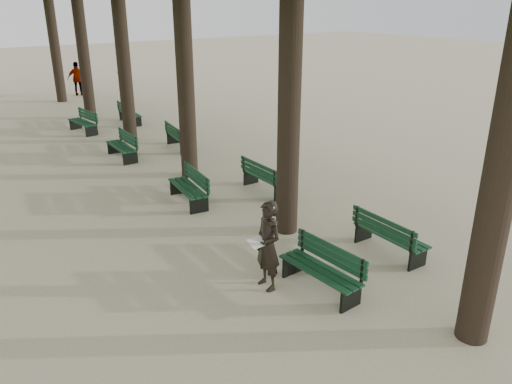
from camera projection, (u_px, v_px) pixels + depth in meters
ground at (323, 309)px, 9.07m from camera, size 120.00×120.00×0.00m
bench_left_0 at (320, 278)px, 9.56m from camera, size 0.68×1.83×0.92m
bench_left_1 at (188, 194)px, 13.70m from camera, size 0.78×1.86×0.92m
bench_left_2 at (122, 151)px, 17.53m from camera, size 0.60×1.81×0.92m
bench_left_3 at (83, 126)px, 20.96m from camera, size 0.79×1.86×0.92m
bench_right_0 at (390, 242)px, 10.97m from camera, size 0.61×1.81×0.92m
bench_right_1 at (266, 183)px, 14.52m from camera, size 0.59×1.81×0.92m
bench_right_2 at (180, 141)px, 18.74m from camera, size 0.81×1.86×0.92m
bench_right_3 at (130, 117)px, 22.55m from camera, size 0.69×1.83×0.92m
man_with_map at (268, 246)px, 9.45m from camera, size 0.62×0.73×1.80m
pedestrian_c at (78, 79)px, 28.85m from camera, size 1.18×0.82×1.92m
pedestrian_b at (124, 70)px, 33.91m from camera, size 0.96×0.88×1.54m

